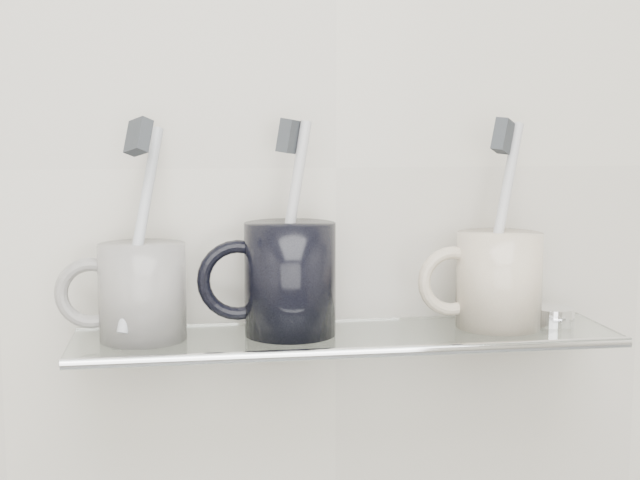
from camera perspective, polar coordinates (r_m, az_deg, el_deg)
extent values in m
plane|color=beige|center=(0.87, 1.04, 4.65)|extent=(2.50, 0.00, 2.50)
cube|color=silver|center=(0.83, 1.75, -6.25)|extent=(0.50, 0.12, 0.01)
cylinder|color=silver|center=(0.77, 2.51, -7.21)|extent=(0.50, 0.01, 0.01)
cylinder|color=silver|center=(0.87, -12.74, -6.59)|extent=(0.02, 0.03, 0.02)
cylinder|color=silver|center=(0.93, 14.03, -5.60)|extent=(0.02, 0.03, 0.02)
cylinder|color=white|center=(0.81, -11.29, -3.27)|extent=(0.08, 0.08, 0.09)
torus|color=white|center=(0.81, -14.44, -3.32)|extent=(0.06, 0.01, 0.06)
cylinder|color=#B5BDC6|center=(0.80, -11.40, 0.78)|extent=(0.05, 0.08, 0.18)
cube|color=#2E3237|center=(0.80, -11.54, 6.50)|extent=(0.03, 0.03, 0.04)
cylinder|color=black|center=(0.81, -1.93, -2.50)|extent=(0.11, 0.11, 0.10)
torus|color=black|center=(0.81, -5.29, -2.58)|extent=(0.07, 0.01, 0.07)
cylinder|color=silver|center=(0.81, -1.94, 0.96)|extent=(0.04, 0.02, 0.19)
cube|color=#2E3237|center=(0.80, -1.97, 6.65)|extent=(0.03, 0.03, 0.03)
cylinder|color=beige|center=(0.86, 11.39, -2.52)|extent=(0.10, 0.10, 0.09)
torus|color=beige|center=(0.85, 8.45, -2.62)|extent=(0.07, 0.01, 0.07)
cylinder|color=silver|center=(0.85, 11.48, 1.17)|extent=(0.05, 0.04, 0.19)
cube|color=#2E3237|center=(0.85, 11.62, 6.54)|extent=(0.03, 0.03, 0.04)
cylinder|color=silver|center=(0.89, 14.70, -4.74)|extent=(0.04, 0.04, 0.02)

